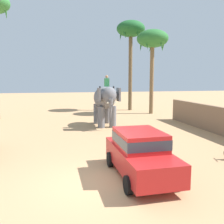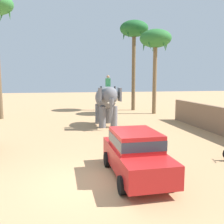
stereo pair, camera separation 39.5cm
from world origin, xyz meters
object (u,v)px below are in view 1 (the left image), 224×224
(palm_tree_behind_elephant, at_px, (152,41))
(palm_tree_left_of_road, at_px, (131,32))
(car_sedan_foreground, at_px, (140,152))
(elephant_with_mahout, at_px, (105,100))

(palm_tree_behind_elephant, bearing_deg, palm_tree_left_of_road, 111.20)
(car_sedan_foreground, bearing_deg, palm_tree_behind_elephant, 66.65)
(car_sedan_foreground, height_order, elephant_with_mahout, elephant_with_mahout)
(car_sedan_foreground, height_order, palm_tree_behind_elephant, palm_tree_behind_elephant)
(car_sedan_foreground, bearing_deg, elephant_with_mahout, 85.93)
(palm_tree_behind_elephant, bearing_deg, car_sedan_foreground, -113.35)
(car_sedan_foreground, bearing_deg, palm_tree_left_of_road, 73.89)
(palm_tree_behind_elephant, relative_size, palm_tree_left_of_road, 0.85)
(car_sedan_foreground, height_order, palm_tree_left_of_road, palm_tree_left_of_road)
(palm_tree_behind_elephant, distance_m, palm_tree_left_of_road, 3.85)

